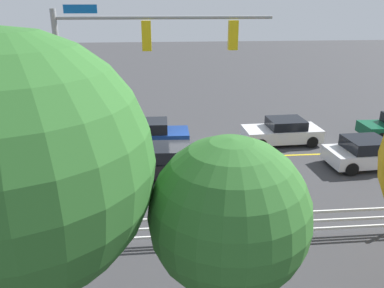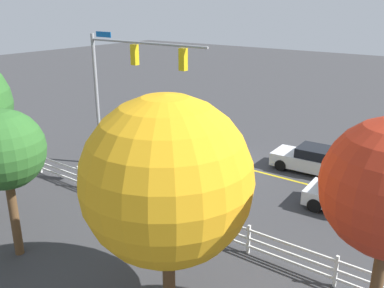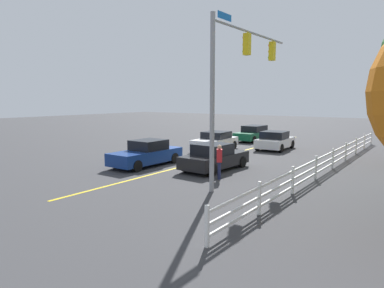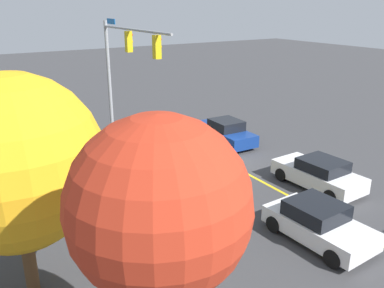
{
  "view_description": "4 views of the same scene",
  "coord_description": "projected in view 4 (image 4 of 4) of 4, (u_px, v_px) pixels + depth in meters",
  "views": [
    {
      "loc": [
        1.74,
        18.08,
        7.59
      ],
      "look_at": [
        0.28,
        1.92,
        1.52
      ],
      "focal_mm": 35.9,
      "sensor_mm": 36.0,
      "label": 1
    },
    {
      "loc": [
        -12.61,
        19.31,
        8.89
      ],
      "look_at": [
        0.4,
        1.84,
        1.47
      ],
      "focal_mm": 38.95,
      "sensor_mm": 36.0,
      "label": 2
    },
    {
      "loc": [
        17.52,
        12.1,
        3.92
      ],
      "look_at": [
        1.12,
        0.47,
        1.32
      ],
      "focal_mm": 33.04,
      "sensor_mm": 36.0,
      "label": 3
    },
    {
      "loc": [
        -16.81,
        12.4,
        8.23
      ],
      "look_at": [
        0.73,
        1.51,
        1.02
      ],
      "focal_mm": 37.77,
      "sensor_mm": 36.0,
      "label": 4
    }
  ],
  "objects": [
    {
      "name": "ground_plane",
      "position": [
        222.0,
        160.0,
        22.37
      ],
      "size": [
        120.0,
        120.0,
        0.0
      ],
      "primitive_type": "plane",
      "color": "#38383A"
    },
    {
      "name": "lane_center_stripe",
      "position": [
        271.0,
        187.0,
        19.16
      ],
      "size": [
        28.0,
        0.16,
        0.01
      ],
      "primitive_type": "cube",
      "color": "gold",
      "rests_on": "ground_plane"
    },
    {
      "name": "signal_assembly",
      "position": [
        123.0,
        64.0,
        20.83
      ],
      "size": [
        7.52,
        0.38,
        7.48
      ],
      "color": "gray",
      "rests_on": "ground_plane"
    },
    {
      "name": "car_0",
      "position": [
        318.0,
        223.0,
        14.67
      ],
      "size": [
        4.01,
        2.21,
        1.42
      ],
      "rotation": [
        0.0,
        0.0,
        3.19
      ],
      "color": "silver",
      "rests_on": "ground_plane"
    },
    {
      "name": "car_1",
      "position": [
        181.0,
        149.0,
        22.05
      ],
      "size": [
        4.45,
        2.16,
        1.47
      ],
      "rotation": [
        0.0,
        0.0,
        3.09
      ],
      "color": "black",
      "rests_on": "ground_plane"
    },
    {
      "name": "car_3",
      "position": [
        224.0,
        132.0,
        25.0
      ],
      "size": [
        4.67,
        1.98,
        1.51
      ],
      "rotation": [
        0.0,
        0.0,
        6.26
      ],
      "color": "navy",
      "rests_on": "ground_plane"
    },
    {
      "name": "car_4",
      "position": [
        319.0,
        174.0,
        18.9
      ],
      "size": [
        4.34,
        2.13,
        1.43
      ],
      "rotation": [
        0.0,
        0.0,
        6.33
      ],
      "color": "silver",
      "rests_on": "ground_plane"
    },
    {
      "name": "pedestrian",
      "position": [
        143.0,
        141.0,
        22.71
      ],
      "size": [
        0.48,
        0.43,
        1.69
      ],
      "rotation": [
        0.0,
        0.0,
        2.12
      ],
      "color": "#191E3F",
      "rests_on": "ground_plane"
    },
    {
      "name": "white_rail_fence",
      "position": [
        119.0,
        205.0,
        16.15
      ],
      "size": [
        26.1,
        0.1,
        1.15
      ],
      "color": "white",
      "rests_on": "ground_plane"
    },
    {
      "name": "tree_0",
      "position": [
        159.0,
        207.0,
        7.11
      ],
      "size": [
        3.35,
        3.35,
        6.53
      ],
      "color": "brown",
      "rests_on": "ground_plane"
    },
    {
      "name": "tree_3",
      "position": [
        14.0,
        162.0,
        10.92
      ],
      "size": [
        4.92,
        4.92,
        6.63
      ],
      "color": "brown",
      "rests_on": "ground_plane"
    }
  ]
}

